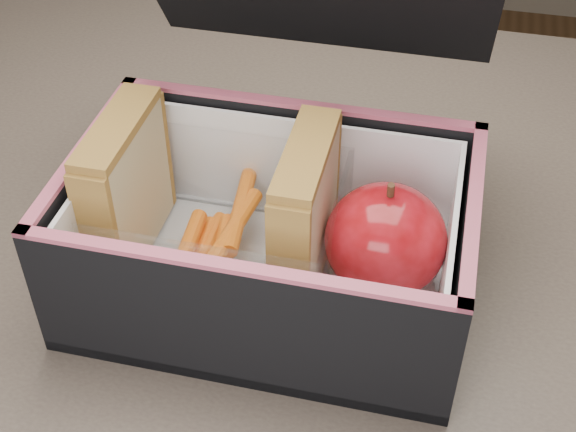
% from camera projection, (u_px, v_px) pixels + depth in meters
% --- Properties ---
extents(kitchen_table, '(1.20, 0.80, 0.75)m').
position_uv_depth(kitchen_table, '(336.00, 337.00, 0.67)').
color(kitchen_table, brown).
rests_on(kitchen_table, ground).
extents(lunch_bag, '(0.27, 0.28, 0.25)m').
position_uv_depth(lunch_bag, '(272.00, 225.00, 0.56)').
color(lunch_bag, black).
rests_on(lunch_bag, kitchen_table).
extents(plastic_tub, '(0.18, 0.13, 0.07)m').
position_uv_depth(plastic_tub, '(216.00, 223.00, 0.57)').
color(plastic_tub, white).
rests_on(plastic_tub, lunch_bag).
extents(sandwich_left, '(0.03, 0.10, 0.11)m').
position_uv_depth(sandwich_left, '(126.00, 187.00, 0.57)').
color(sandwich_left, tan).
rests_on(sandwich_left, plastic_tub).
extents(sandwich_right, '(0.03, 0.10, 0.11)m').
position_uv_depth(sandwich_right, '(305.00, 214.00, 0.55)').
color(sandwich_right, tan).
rests_on(sandwich_right, plastic_tub).
extents(carrot_sticks, '(0.06, 0.15, 0.03)m').
position_uv_depth(carrot_sticks, '(210.00, 253.00, 0.58)').
color(carrot_sticks, '#D85519').
rests_on(carrot_sticks, plastic_tub).
extents(paper_napkin, '(0.09, 0.09, 0.01)m').
position_uv_depth(paper_napkin, '(381.00, 278.00, 0.58)').
color(paper_napkin, white).
rests_on(paper_napkin, lunch_bag).
extents(red_apple, '(0.09, 0.09, 0.09)m').
position_uv_depth(red_apple, '(385.00, 240.00, 0.55)').
color(red_apple, '#7C0606').
rests_on(red_apple, paper_napkin).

